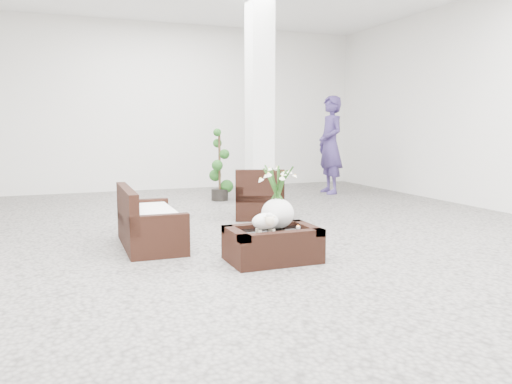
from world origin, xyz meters
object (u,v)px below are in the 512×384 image
object	(u,v)px
armchair	(260,193)
loveseat	(151,217)
coffee_table	(272,246)
topiary	(220,165)

from	to	relation	value
armchair	loveseat	bearing A→B (deg)	55.19
coffee_table	topiary	bearing A→B (deg)	79.72
loveseat	coffee_table	bearing A→B (deg)	-135.94
coffee_table	armchair	world-z (taller)	armchair
topiary	armchair	bearing A→B (deg)	-89.40
topiary	coffee_table	bearing A→B (deg)	-100.28
armchair	loveseat	distance (m)	2.21
armchair	loveseat	size ratio (longest dim) A/B	0.58
loveseat	topiary	xyz separation A→B (m)	(1.81, 3.16, 0.30)
armchair	topiary	size ratio (longest dim) A/B	0.58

